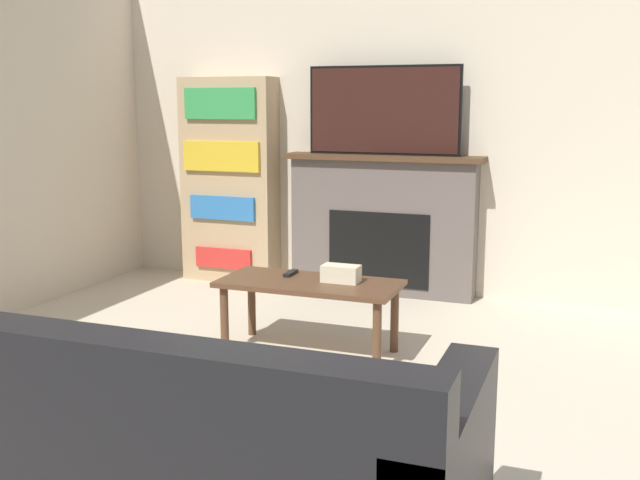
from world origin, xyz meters
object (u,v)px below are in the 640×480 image
tv (384,110)px  couch (100,456)px  coffee_table (310,291)px  fireplace (383,224)px  bookshelf (230,180)px

tv → couch: size_ratio=0.47×
coffee_table → fireplace: bearing=89.6°
couch → coffee_table: bearing=91.2°
coffee_table → bookshelf: bookshelf is taller
coffee_table → bookshelf: (-1.30, 1.50, 0.47)m
couch → coffee_table: size_ratio=2.34×
fireplace → couch: size_ratio=0.62×
tv → bookshelf: size_ratio=0.70×
couch → tv: bearing=90.5°
fireplace → bookshelf: bookshelf is taller
fireplace → coffee_table: size_ratio=1.45×
bookshelf → tv: bearing=0.2°
tv → coffee_table: tv is taller
fireplace → couch: (0.03, -3.58, -0.25)m
tv → coffee_table: 1.83m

